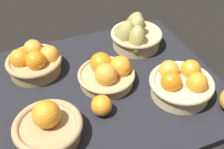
% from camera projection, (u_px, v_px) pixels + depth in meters
% --- Properties ---
extents(market_tray, '(0.84, 0.72, 0.03)m').
position_uv_depth(market_tray, '(105.00, 88.00, 1.05)').
color(market_tray, black).
rests_on(market_tray, ground).
extents(basket_near_right, '(0.22, 0.22, 0.11)m').
position_uv_depth(basket_near_right, '(181.00, 83.00, 0.98)').
color(basket_near_right, '#D3BC8C').
rests_on(basket_near_right, market_tray).
extents(basket_far_left, '(0.21, 0.21, 0.11)m').
position_uv_depth(basket_far_left, '(35.00, 61.00, 1.08)').
color(basket_far_left, tan).
rests_on(basket_far_left, market_tray).
extents(basket_near_left, '(0.21, 0.21, 0.13)m').
position_uv_depth(basket_near_left, '(48.00, 127.00, 0.84)').
color(basket_near_left, tan).
rests_on(basket_near_left, market_tray).
extents(basket_far_right_pears, '(0.23, 0.26, 0.15)m').
position_uv_depth(basket_far_right_pears, '(135.00, 35.00, 1.20)').
color(basket_far_right_pears, tan).
rests_on(basket_far_right_pears, market_tray).
extents(basket_center, '(0.21, 0.21, 0.10)m').
position_uv_depth(basket_center, '(108.00, 73.00, 1.03)').
color(basket_center, tan).
rests_on(basket_center, market_tray).
extents(loose_orange_back_gap, '(0.07, 0.07, 0.07)m').
position_uv_depth(loose_orange_back_gap, '(102.00, 105.00, 0.92)').
color(loose_orange_back_gap, orange).
rests_on(loose_orange_back_gap, market_tray).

